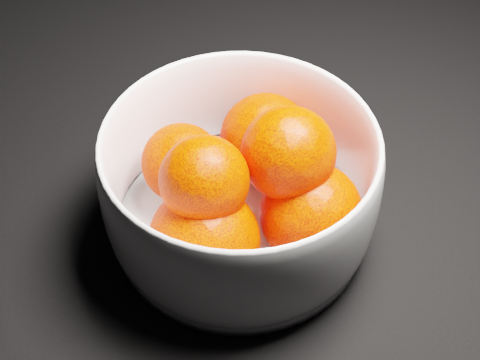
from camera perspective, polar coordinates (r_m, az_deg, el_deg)
name	(u,v)px	position (r m, az deg, el deg)	size (l,w,h in m)	color
bowl	(240,185)	(0.48, 0.00, -0.40)	(0.20, 0.20, 0.10)	silver
orange_pile	(247,186)	(0.47, 0.63, -0.49)	(0.15, 0.15, 0.11)	#FF2500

